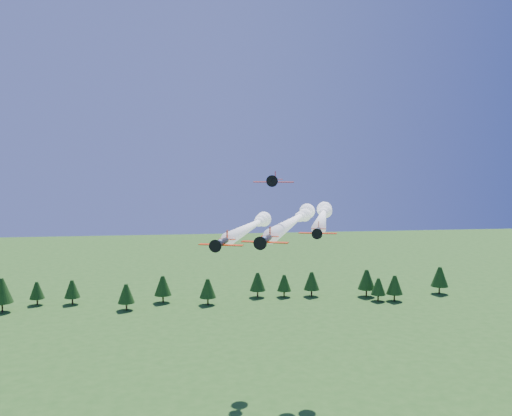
{
  "coord_description": "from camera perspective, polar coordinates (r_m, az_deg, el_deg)",
  "views": [
    {
      "loc": [
        -14.84,
        -98.29,
        53.67
      ],
      "look_at": [
        -2.07,
        0.0,
        44.84
      ],
      "focal_mm": 40.0,
      "sensor_mm": 36.0,
      "label": 1
    }
  ],
  "objects": [
    {
      "name": "plane_lead",
      "position": [
        119.58,
        3.86,
        -1.23
      ],
      "size": [
        22.06,
        49.85,
        3.7
      ],
      "rotation": [
        0.0,
        0.0,
        -0.36
      ],
      "color": "black",
      "rests_on": "ground"
    },
    {
      "name": "plane_right",
      "position": [
        124.13,
        6.69,
        -0.77
      ],
      "size": [
        16.55,
        45.23,
        3.7
      ],
      "rotation": [
        0.0,
        0.0,
        -0.28
      ],
      "color": "black",
      "rests_on": "ground"
    },
    {
      "name": "plane_left",
      "position": [
        126.39,
        -0.34,
        -1.75
      ],
      "size": [
        19.53,
        45.08,
        3.7
      ],
      "rotation": [
        0.0,
        0.0,
        -0.34
      ],
      "color": "black",
      "rests_on": "ground"
    },
    {
      "name": "plane_slot",
      "position": [
        106.28,
        1.79,
        2.79
      ],
      "size": [
        7.64,
        8.42,
        2.67
      ],
      "rotation": [
        0.0,
        0.0,
        -0.24
      ],
      "color": "black",
      "rests_on": "ground"
    },
    {
      "name": "treeline",
      "position": [
        213.83,
        -2.19,
        -7.7
      ],
      "size": [
        170.01,
        18.4,
        11.96
      ],
      "color": "#382314",
      "rests_on": "ground"
    }
  ]
}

